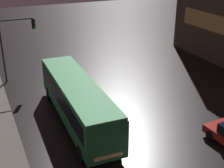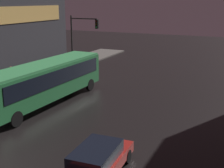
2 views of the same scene
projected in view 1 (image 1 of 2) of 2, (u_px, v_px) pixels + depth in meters
name	position (u px, v px, depth m)	size (l,w,h in m)	color
bus_near	(77.00, 98.00, 21.62)	(2.82, 11.79, 3.06)	#236B38
traffic_light_main	(14.00, 38.00, 27.84)	(3.21, 0.35, 5.98)	#2D2D2D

